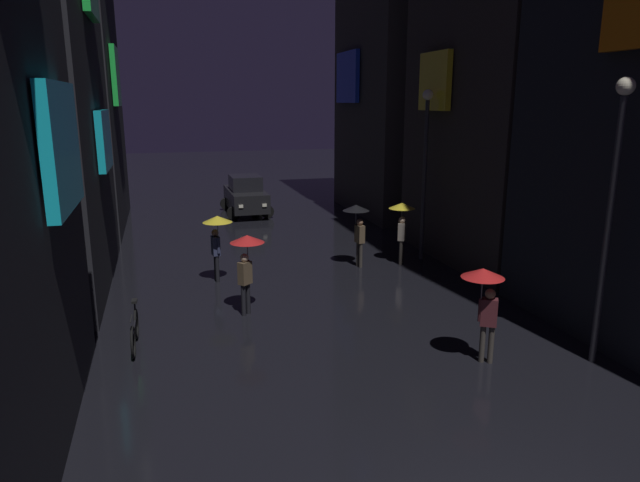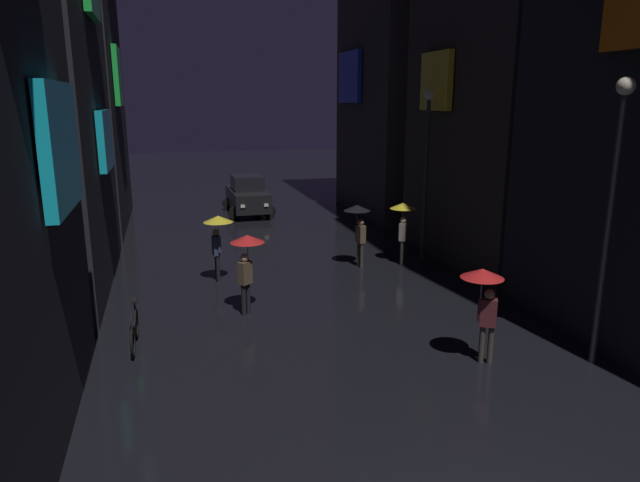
{
  "view_description": "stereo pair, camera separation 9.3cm",
  "coord_description": "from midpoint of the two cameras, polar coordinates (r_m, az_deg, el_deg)",
  "views": [
    {
      "loc": [
        -3.76,
        -4.99,
        5.5
      ],
      "look_at": [
        0.0,
        8.56,
        2.04
      ],
      "focal_mm": 32.0,
      "sensor_mm": 36.0,
      "label": 1
    },
    {
      "loc": [
        -3.67,
        -5.01,
        5.5
      ],
      "look_at": [
        0.0,
        8.56,
        2.04
      ],
      "focal_mm": 32.0,
      "sensor_mm": 36.0,
      "label": 2
    }
  ],
  "objects": [
    {
      "name": "bicycle_parked_at_storefront",
      "position": [
        13.86,
        -17.88,
        -8.54
      ],
      "size": [
        0.13,
        1.82,
        0.96
      ],
      "color": "black",
      "rests_on": "ground"
    },
    {
      "name": "streetlamp_right_near",
      "position": [
        12.97,
        27.4,
        4.24
      ],
      "size": [
        0.36,
        0.36,
        5.96
      ],
      "color": "#2D2D33",
      "rests_on": "ground"
    },
    {
      "name": "pedestrian_midstreet_centre_yellow",
      "position": [
        17.69,
        -10.05,
        1.1
      ],
      "size": [
        0.9,
        0.9,
        2.12
      ],
      "color": "black",
      "rests_on": "ground"
    },
    {
      "name": "pedestrian_foreground_right_red",
      "position": [
        14.95,
        -7.17,
        -1.13
      ],
      "size": [
        0.9,
        0.9,
        2.12
      ],
      "color": "black",
      "rests_on": "ground"
    },
    {
      "name": "pedestrian_foreground_left_black",
      "position": [
        19.19,
        3.97,
        2.28
      ],
      "size": [
        0.9,
        0.9,
        2.12
      ],
      "color": "#38332D",
      "rests_on": "ground"
    },
    {
      "name": "building_right_far",
      "position": [
        29.2,
        8.12,
        21.11
      ],
      "size": [
        4.25,
        7.4,
        18.52
      ],
      "color": "#33302D",
      "rests_on": "ground"
    },
    {
      "name": "pedestrian_far_right_yellow",
      "position": [
        19.72,
        8.43,
        2.48
      ],
      "size": [
        0.9,
        0.9,
        2.12
      ],
      "color": "#38332D",
      "rests_on": "ground"
    },
    {
      "name": "building_left_mid",
      "position": [
        18.55,
        -27.8,
        14.37
      ],
      "size": [
        4.25,
        8.31,
        12.34
      ],
      "color": "black",
      "rests_on": "ground"
    },
    {
      "name": "streetlamp_right_far",
      "position": [
        20.11,
        10.74,
        8.3
      ],
      "size": [
        0.36,
        0.36,
        5.88
      ],
      "color": "#2D2D33",
      "rests_on": "ground"
    },
    {
      "name": "pedestrian_midstreet_left_red",
      "position": [
        12.47,
        16.3,
        -4.66
      ],
      "size": [
        0.9,
        0.9,
        2.12
      ],
      "color": "#38332D",
      "rests_on": "ground"
    },
    {
      "name": "car_distant",
      "position": [
        28.67,
        -7.16,
        4.54
      ],
      "size": [
        2.29,
        4.17,
        1.92
      ],
      "color": "black",
      "rests_on": "ground"
    }
  ]
}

